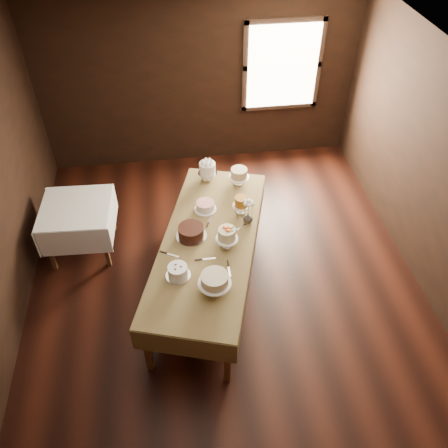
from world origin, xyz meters
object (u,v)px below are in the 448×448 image
Objects in this scene: cake_server_a at (209,259)px; cake_meringue at (207,172)px; cake_chocolate at (191,232)px; cake_swirl at (178,272)px; cake_flowers at (227,238)px; flower_vase at (248,218)px; side_table at (76,212)px; cake_server_d at (241,227)px; cake_caramel at (241,206)px; cake_speckled at (239,177)px; cake_server_c at (210,218)px; cake_lattice at (205,207)px; display_table at (209,243)px; cake_server_e at (173,255)px; cake_server_b at (229,271)px; cake_cream at (215,284)px.

cake_meringue is at bearing 84.15° from cake_server_a.
cake_chocolate is 1.54× the size of cake_swirl.
flower_vase is (0.31, 0.37, -0.05)m from cake_flowers.
cake_flowers reaches higher than cake_server_a.
cake_server_d is (2.06, -0.77, 0.18)m from side_table.
flower_vase is at bearing -73.57° from cake_caramel.
cake_speckled reaches higher than cake_server_c.
cake_chocolate is 0.62m from cake_server_d.
cake_caramel is 0.59× the size of cake_chocolate.
cake_lattice is 1.33× the size of cake_server_d.
display_table is 1.18m from cake_meringue.
side_table is 2.04m from cake_server_a.
cake_lattice is 2.56× the size of flower_vase.
cake_lattice is 0.87m from cake_server_e.
cake_lattice is at bearing 87.91° from display_table.
cake_server_a is at bearing 28.99° from cake_swirl.
cake_server_a is at bearing -136.71° from cake_server_b.
cake_caramel reaches higher than side_table.
cake_server_b is at bearing 0.41° from cake_server_e.
cake_meringue is at bearing 113.15° from flower_vase.
cake_meringue reaches higher than cake_caramel.
cake_server_d is (0.24, 0.68, 0.00)m from cake_server_b.
cake_swirl is (-0.59, -0.38, -0.05)m from cake_flowers.
cake_server_d is 1.00× the size of cake_server_e.
cake_swirl is at bearing -151.04° from cake_server_a.
cake_meringue is 1.00× the size of cake_swirl.
cake_speckled is 1.19m from cake_flowers.
cake_caramel is 1.01m from cake_server_b.
cake_server_a is (-0.01, 0.46, -0.11)m from cake_cream.
cake_meringue reaches higher than cake_server_b.
side_table is at bearing 167.21° from cake_lattice.
cake_speckled is 1.78m from cake_swirl.
cake_meringue reaches higher than cake_server_c.
cake_swirl is at bearing -90.81° from cake_server_b.
cake_server_a is (-0.03, -0.31, 0.07)m from display_table.
cake_swirl reaches higher than cake_server_a.
cake_server_c is (0.04, -0.18, -0.05)m from cake_lattice.
display_table is 12.11× the size of cake_server_c.
cake_server_c is at bearing 112.42° from cake_server_d.
cake_server_d is at bearing 161.55° from cake_server_b.
cake_server_c and cake_server_e have the same top height.
cake_server_b is (1.82, -1.45, 0.18)m from side_table.
cake_server_c is (-0.40, -0.07, -0.10)m from cake_caramel.
side_table is at bearing 134.00° from cake_cream.
cake_speckled is 0.69m from cake_lattice.
display_table is 0.58m from flower_vase.
cake_lattice reaches higher than display_table.
cake_server_b is at bearing -103.02° from cake_speckled.
cake_swirl reaches higher than display_table.
cake_chocolate is at bearing -115.46° from cake_lattice.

